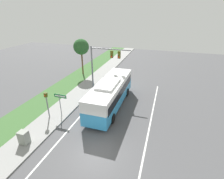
# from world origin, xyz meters

# --- Properties ---
(ground_plane) EXTENTS (80.00, 80.00, 0.00)m
(ground_plane) POSITION_xyz_m (0.00, 0.00, 0.00)
(ground_plane) COLOR #4C4C4F
(sidewalk) EXTENTS (2.80, 80.00, 0.12)m
(sidewalk) POSITION_xyz_m (-6.20, 0.00, 0.06)
(sidewalk) COLOR gray
(sidewalk) RESTS_ON ground_plane
(grass_verge) EXTENTS (3.60, 80.00, 0.10)m
(grass_verge) POSITION_xyz_m (-9.40, 0.00, 0.05)
(grass_verge) COLOR #3D6633
(grass_verge) RESTS_ON ground_plane
(lane_divider_near) EXTENTS (0.14, 30.00, 0.01)m
(lane_divider_near) POSITION_xyz_m (-3.60, 0.00, 0.00)
(lane_divider_near) COLOR silver
(lane_divider_near) RESTS_ON ground_plane
(lane_divider_far) EXTENTS (0.14, 30.00, 0.01)m
(lane_divider_far) POSITION_xyz_m (3.60, 0.00, 0.00)
(lane_divider_far) COLOR silver
(lane_divider_far) RESTS_ON ground_plane
(bus) EXTENTS (2.74, 10.10, 3.23)m
(bus) POSITION_xyz_m (-1.23, 7.52, 1.76)
(bus) COLOR #3393D1
(bus) RESTS_ON ground_plane
(signal_gantry) EXTENTS (5.30, 0.41, 6.03)m
(signal_gantry) POSITION_xyz_m (-3.45, 11.28, 4.27)
(signal_gantry) COLOR slate
(signal_gantry) RESTS_ON ground_plane
(pedestrian_signal) EXTENTS (0.28, 0.34, 2.87)m
(pedestrian_signal) POSITION_xyz_m (-6.53, 3.26, 1.97)
(pedestrian_signal) COLOR slate
(pedestrian_signal) RESTS_ON ground_plane
(street_sign) EXTENTS (1.39, 0.08, 2.61)m
(street_sign) POSITION_xyz_m (-5.44, 3.95, 1.85)
(street_sign) COLOR slate
(street_sign) RESTS_ON ground_plane
(utility_cabinet) EXTENTS (0.74, 0.62, 1.15)m
(utility_cabinet) POSITION_xyz_m (-6.07, -0.70, 0.69)
(utility_cabinet) COLOR gray
(utility_cabinet) RESTS_ON sidewalk
(roadside_tree) EXTENTS (2.52, 2.52, 5.91)m
(roadside_tree) POSITION_xyz_m (-9.09, 16.30, 4.71)
(roadside_tree) COLOR brown
(roadside_tree) RESTS_ON grass_verge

